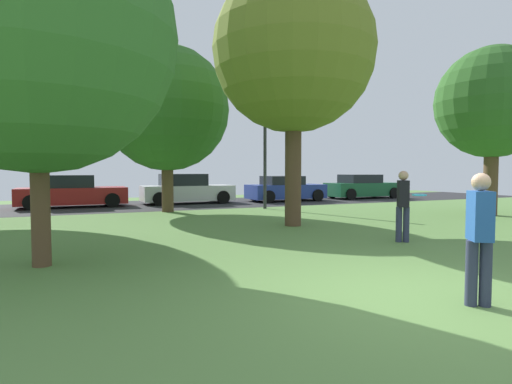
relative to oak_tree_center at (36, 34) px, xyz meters
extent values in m
plane|color=#5B8442|center=(4.54, -4.06, -3.91)|extent=(44.00, 44.00, 0.00)
cube|color=#28282B|center=(4.54, 11.94, -3.91)|extent=(44.00, 6.40, 0.01)
cylinder|color=brown|center=(0.00, 0.00, -2.62)|extent=(0.31, 0.31, 2.58)
sphere|color=#38702D|center=(0.00, 0.00, 0.01)|extent=(4.68, 4.68, 4.68)
cylinder|color=brown|center=(14.46, 2.34, -2.57)|extent=(0.49, 0.49, 2.68)
sphere|color=#2D6023|center=(14.46, 2.34, 0.18)|extent=(3.99, 3.99, 3.99)
cylinder|color=brown|center=(6.50, 2.82, -2.13)|extent=(0.48, 0.48, 3.56)
sphere|color=olive|center=(6.50, 2.82, 1.21)|extent=(4.74, 4.74, 4.74)
cylinder|color=brown|center=(4.00, 8.49, -2.71)|extent=(0.46, 0.46, 2.41)
sphere|color=#2D6023|center=(4.00, 8.49, 0.17)|extent=(4.92, 4.92, 4.92)
cylinder|color=#2D334C|center=(7.46, -0.74, -3.51)|extent=(0.14, 0.14, 0.81)
cylinder|color=#2D334C|center=(7.33, -0.65, -3.51)|extent=(0.14, 0.14, 0.81)
cube|color=black|center=(7.40, -0.69, -2.80)|extent=(0.36, 0.39, 0.61)
sphere|color=tan|center=(7.40, -0.69, -2.39)|extent=(0.22, 0.22, 0.22)
cylinder|color=#2D334C|center=(4.88, -4.47, -3.51)|extent=(0.14, 0.14, 0.80)
cylinder|color=#2D334C|center=(5.01, -4.56, -3.51)|extent=(0.14, 0.14, 0.80)
cube|color=#23519E|center=(4.94, -4.52, -2.82)|extent=(0.36, 0.39, 0.60)
sphere|color=tan|center=(4.94, -4.52, -2.41)|extent=(0.22, 0.22, 0.22)
cylinder|color=#2DB2E0|center=(6.57, -1.98, -2.74)|extent=(0.38, 0.38, 0.03)
cube|color=#B21E1E|center=(0.58, 12.32, -3.40)|extent=(4.55, 1.83, 0.73)
cube|color=black|center=(0.35, 12.32, -2.76)|extent=(2.18, 1.61, 0.55)
cylinder|color=black|center=(2.17, 13.23, -3.59)|extent=(0.64, 0.22, 0.64)
cylinder|color=black|center=(2.17, 11.40, -3.59)|extent=(0.64, 0.22, 0.64)
cylinder|color=black|center=(-1.01, 13.23, -3.59)|extent=(0.64, 0.22, 0.64)
cylinder|color=black|center=(-1.01, 11.40, -3.59)|extent=(0.64, 0.22, 0.64)
cube|color=white|center=(5.80, 12.25, -3.39)|extent=(4.46, 1.73, 0.75)
cube|color=black|center=(5.58, 12.25, -2.73)|extent=(2.14, 1.52, 0.58)
cylinder|color=black|center=(7.36, 13.12, -3.59)|extent=(0.64, 0.22, 0.64)
cylinder|color=black|center=(7.36, 11.39, -3.59)|extent=(0.64, 0.22, 0.64)
cylinder|color=black|center=(4.24, 13.12, -3.59)|extent=(0.64, 0.22, 0.64)
cylinder|color=black|center=(4.24, 11.39, -3.59)|extent=(0.64, 0.22, 0.64)
cube|color=#233893|center=(11.03, 11.68, -3.39)|extent=(4.12, 1.78, 0.74)
cube|color=black|center=(10.82, 11.68, -2.80)|extent=(1.98, 1.56, 0.46)
cylinder|color=black|center=(12.47, 12.57, -3.59)|extent=(0.64, 0.22, 0.64)
cylinder|color=black|center=(12.47, 10.80, -3.59)|extent=(0.64, 0.22, 0.64)
cylinder|color=black|center=(9.59, 12.57, -3.59)|extent=(0.64, 0.22, 0.64)
cylinder|color=black|center=(9.59, 10.80, -3.59)|extent=(0.64, 0.22, 0.64)
cube|color=#195633|center=(16.25, 11.79, -3.38)|extent=(4.42, 1.78, 0.77)
cube|color=black|center=(16.03, 11.79, -2.75)|extent=(2.12, 1.57, 0.49)
cylinder|color=black|center=(17.80, 12.69, -3.59)|extent=(0.64, 0.22, 0.64)
cylinder|color=black|center=(17.80, 10.90, -3.59)|extent=(0.64, 0.22, 0.64)
cylinder|color=black|center=(14.71, 12.69, -3.59)|extent=(0.64, 0.22, 0.64)
cylinder|color=black|center=(14.71, 10.90, -3.59)|extent=(0.64, 0.22, 0.64)
cylinder|color=#2D2D33|center=(8.11, 8.14, -1.66)|extent=(0.14, 0.14, 4.50)
camera|label=1|loc=(0.46, -7.92, -2.27)|focal=29.12mm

